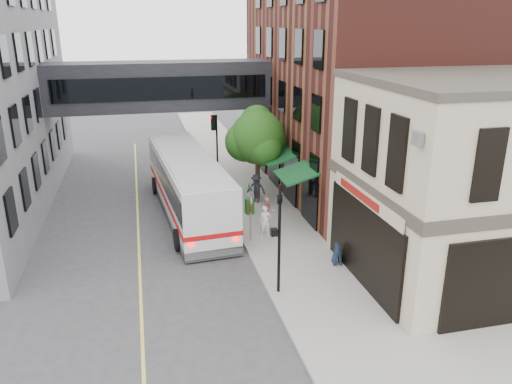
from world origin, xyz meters
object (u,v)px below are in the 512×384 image
pedestrian_c (256,188)px  sandwich_board (337,254)px  pedestrian_b (268,212)px  pedestrian_a (265,221)px  newspaper_box (249,206)px  bus (188,182)px

pedestrian_c → sandwich_board: bearing=-49.0°
pedestrian_b → pedestrian_a: bearing=-110.3°
pedestrian_a → newspaper_box: (-0.10, 3.21, -0.35)m
pedestrian_b → pedestrian_c: (0.29, 3.81, 0.05)m
pedestrian_b → sandwich_board: pedestrian_b is taller
bus → pedestrian_a: bus is taller
bus → sandwich_board: bearing=-54.2°
pedestrian_a → sandwich_board: (2.35, -3.66, -0.32)m
bus → newspaper_box: 3.70m
newspaper_box → pedestrian_c: bearing=58.1°
newspaper_box → sandwich_board: size_ratio=0.94×
bus → pedestrian_c: (4.09, 0.64, -0.88)m
pedestrian_c → newspaper_box: size_ratio=1.98×
pedestrian_b → newspaper_box: bearing=104.2°
bus → newspaper_box: size_ratio=14.58×
bus → pedestrian_b: bus is taller
pedestrian_a → pedestrian_b: pedestrian_b is taller
pedestrian_b → sandwich_board: 5.18m
pedestrian_c → bus: bearing=-140.9°
pedestrian_b → pedestrian_c: size_ratio=0.94×
pedestrian_a → newspaper_box: 3.23m
pedestrian_a → pedestrian_b: (0.42, 1.14, 0.02)m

